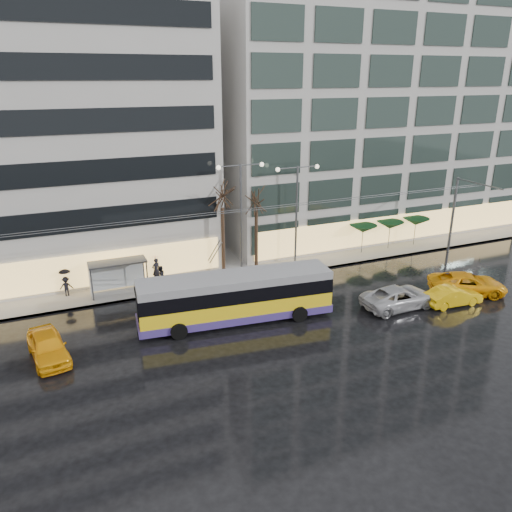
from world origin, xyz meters
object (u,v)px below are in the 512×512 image
bus_shelter (112,270)px  street_lamp_near (241,204)px  taxi_a (48,346)px  trolleybus (236,299)px

bus_shelter → street_lamp_near: bearing=0.6°
street_lamp_near → taxi_a: size_ratio=1.92×
trolleybus → bus_shelter: bearing=132.2°
bus_shelter → taxi_a: (-4.84, -7.89, -1.16)m
bus_shelter → taxi_a: size_ratio=0.89×
trolleybus → street_lamp_near: street_lamp_near is taller
bus_shelter → street_lamp_near: (10.38, 0.11, 4.03)m
bus_shelter → street_lamp_near: size_ratio=0.47×
trolleybus → bus_shelter: 10.33m
trolleybus → taxi_a: 11.81m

